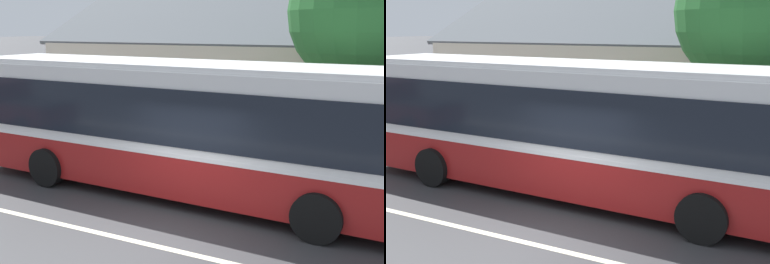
{
  "view_description": "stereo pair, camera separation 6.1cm",
  "coord_description": "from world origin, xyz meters",
  "views": [
    {
      "loc": [
        4.46,
        -7.17,
        4.04
      ],
      "look_at": [
        -0.94,
        3.59,
        1.4
      ],
      "focal_mm": 45.0,
      "sensor_mm": 36.0,
      "label": 1
    },
    {
      "loc": [
        4.51,
        -7.14,
        4.04
      ],
      "look_at": [
        -0.94,
        3.59,
        1.4
      ],
      "focal_mm": 45.0,
      "sensor_mm": 36.0,
      "label": 2
    }
  ],
  "objects": [
    {
      "name": "bench_by_building",
      "position": [
        -9.77,
        5.41,
        0.56
      ],
      "size": [
        1.61,
        0.51,
        0.94
      ],
      "color": "brown",
      "rests_on": "sidewalk_far"
    },
    {
      "name": "community_building",
      "position": [
        0.35,
        13.1,
        1.82
      ],
      "size": [
        22.36,
        8.88,
        6.48
      ],
      "color": "beige",
      "rests_on": "ground"
    },
    {
      "name": "transit_bus",
      "position": [
        -0.88,
        2.9,
        1.73
      ],
      "size": [
        12.06,
        3.06,
        3.22
      ],
      "color": "maroon",
      "rests_on": "ground"
    },
    {
      "name": "sidewalk_far",
      "position": [
        0.0,
        6.0,
        0.07
      ],
      "size": [
        60.0,
        3.0,
        0.15
      ],
      "primitive_type": "cube",
      "color": "#ADAAA3",
      "rests_on": "ground"
    },
    {
      "name": "street_tree_primary",
      "position": [
        2.78,
        6.73,
        4.44
      ],
      "size": [
        4.31,
        4.31,
        6.61
      ],
      "color": "#4C3828",
      "rests_on": "ground"
    },
    {
      "name": "lane_divider_stripe",
      "position": [
        0.0,
        0.0,
        0.0
      ],
      "size": [
        60.0,
        0.16,
        0.01
      ],
      "primitive_type": "cube",
      "color": "beige",
      "rests_on": "ground"
    },
    {
      "name": "ground_plane",
      "position": [
        0.0,
        0.0,
        0.0
      ],
      "size": [
        300.0,
        300.0,
        0.0
      ],
      "primitive_type": "plane",
      "color": "#38383A"
    }
  ]
}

